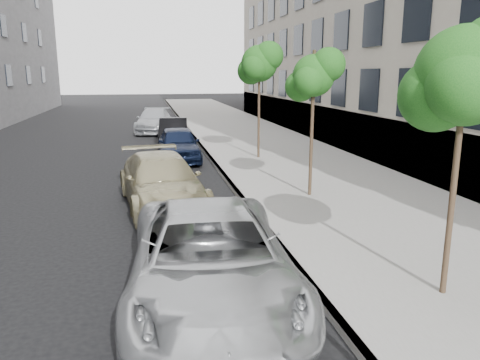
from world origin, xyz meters
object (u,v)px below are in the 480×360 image
object	(u,v)px
tree_far	(260,63)
sedan_black	(173,131)
sedan_rear	(154,121)
sedan_blue	(179,144)
tree_mid	(315,76)
minivan	(211,259)
suv	(162,181)
tree_near	(467,75)

from	to	relation	value
tree_far	sedan_black	bearing A→B (deg)	121.86
sedan_rear	sedan_blue	bearing A→B (deg)	-78.16
tree_mid	sedan_rear	world-z (taller)	tree_mid
tree_mid	sedan_black	world-z (taller)	tree_mid
sedan_rear	tree_far	bearing A→B (deg)	-61.32
minivan	sedan_black	xyz separation A→B (m)	(0.49, 17.68, -0.09)
tree_far	sedan_blue	distance (m)	4.81
suv	sedan_blue	distance (m)	7.09
sedan_blue	sedan_rear	world-z (taller)	sedan_rear
suv	sedan_rear	world-z (taller)	suv
tree_far	sedan_blue	world-z (taller)	tree_far
sedan_black	sedan_blue	bearing A→B (deg)	-86.67
tree_near	sedan_blue	bearing A→B (deg)	104.06
suv	sedan_rear	xyz separation A→B (m)	(0.17, 17.20, -0.00)
tree_far	minivan	bearing A→B (deg)	-107.19
sedan_blue	sedan_rear	distance (m)	10.21
sedan_black	minivan	bearing A→B (deg)	-87.35
tree_near	suv	xyz separation A→B (m)	(-4.38, 6.56, -2.93)
tree_far	suv	world-z (taller)	tree_far
minivan	sedan_blue	xyz separation A→B (m)	(0.41, 12.91, -0.05)
tree_mid	tree_far	size ratio (longest dim) A/B	0.88
tree_far	sedan_blue	bearing A→B (deg)	170.34
tree_near	minivan	xyz separation A→B (m)	(-3.81, 0.67, -2.89)
tree_near	sedan_rear	distance (m)	24.30
tree_mid	minivan	xyz separation A→B (m)	(-3.81, -5.83, -2.84)
tree_mid	suv	xyz separation A→B (m)	(-4.38, 0.06, -2.88)
tree_mid	sedan_blue	size ratio (longest dim) A/B	1.01
tree_mid	tree_far	distance (m)	6.52
suv	sedan_black	world-z (taller)	suv
suv	tree_near	bearing A→B (deg)	-63.50
sedan_black	tree_mid	bearing A→B (deg)	-70.10
tree_mid	minivan	size ratio (longest dim) A/B	0.77
tree_far	suv	size ratio (longest dim) A/B	0.96
tree_near	sedan_blue	world-z (taller)	tree_near
sedan_rear	minivan	bearing A→B (deg)	-81.70
tree_far	sedan_black	size ratio (longest dim) A/B	1.17
minivan	sedan_blue	distance (m)	12.91
tree_near	sedan_rear	xyz separation A→B (m)	(-4.20, 23.75, -2.93)
tree_far	sedan_blue	xyz separation A→B (m)	(-3.40, 0.58, -3.35)
tree_mid	tree_far	bearing A→B (deg)	90.00
tree_mid	sedan_black	distance (m)	12.66
minivan	sedan_black	world-z (taller)	minivan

